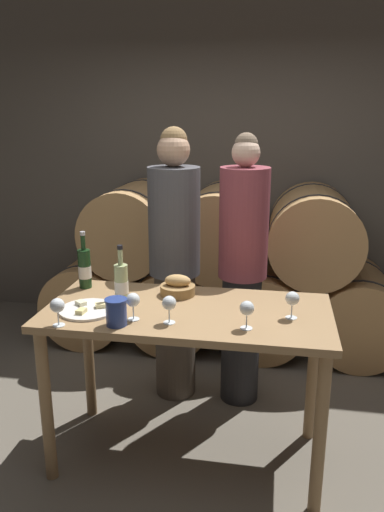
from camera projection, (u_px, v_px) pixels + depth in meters
The scene contains 16 objects.
ground_plane at pixel (188, 455), 2.88m from camera, with size 10.00×10.00×0.00m, color #665E51.
stone_wall_back at pixel (230, 148), 4.44m from camera, with size 10.00×0.12×3.20m.
barrel_stack at pixel (221, 272), 4.17m from camera, with size 2.91×0.90×1.34m.
tasting_table at pixel (187, 332), 2.67m from camera, with size 1.51×0.72×0.91m.
person_left at pixel (175, 264), 3.29m from camera, with size 0.34×0.34×1.82m.
person_right at pixel (242, 271), 3.22m from camera, with size 0.31×0.31×1.79m.
wine_bottle_red at pixel (85, 268), 2.92m from camera, with size 0.08×0.08×0.34m.
wine_bottle_white at pixel (121, 283), 2.69m from camera, with size 0.08×0.08×0.32m.
blue_crock at pixel (116, 311), 2.41m from camera, with size 0.11×0.11×0.14m.
bread_basket at pixel (178, 287), 2.82m from camera, with size 0.20×0.20×0.12m.
cheese_plate at pixel (88, 309), 2.60m from camera, with size 0.30×0.30×0.04m.
wine_glass_far_left at pixel (57, 306), 2.40m from camera, with size 0.07×0.07×0.14m.
wine_glass_left at pixel (133, 301), 2.47m from camera, with size 0.07×0.07×0.14m.
wine_glass_center at pixel (169, 304), 2.43m from camera, with size 0.07×0.07×0.14m.
wine_glass_right at pixel (247, 309), 2.36m from camera, with size 0.07×0.07×0.14m.
wine_glass_far_right at pixel (292, 299), 2.48m from camera, with size 0.07×0.07×0.14m.
Camera 1 is at (0.44, -2.41, 1.91)m, focal length 35.00 mm.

